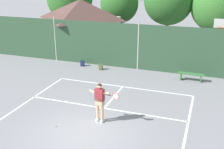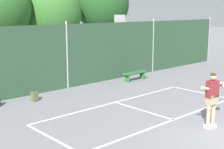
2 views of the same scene
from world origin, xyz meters
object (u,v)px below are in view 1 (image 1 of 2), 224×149
tennis_ball (55,126)px  backpack_olive (101,67)px  tennis_player (100,99)px  basketball_hoop (219,37)px  courtside_bench (191,75)px  backpack_navy (82,63)px

tennis_ball → backpack_olive: backpack_olive is taller
tennis_player → tennis_ball: size_ratio=28.10×
basketball_hoop → courtside_bench: basketball_hoop is taller
basketball_hoop → tennis_ball: (-6.55, -10.56, -2.28)m
tennis_player → basketball_hoop: bearing=62.8°
tennis_ball → backpack_navy: size_ratio=0.14×
tennis_ball → basketball_hoop: bearing=58.2°
basketball_hoop → backpack_olive: basketball_hoop is taller
tennis_ball → backpack_navy: (-2.58, 8.24, 0.16)m
tennis_ball → backpack_olive: bearing=97.3°
courtside_bench → tennis_ball: bearing=-123.2°
tennis_player → courtside_bench: size_ratio=1.16×
courtside_bench → basketball_hoop: bearing=62.4°
backpack_navy → tennis_player: bearing=-59.1°
courtside_bench → backpack_olive: bearing=178.9°
basketball_hoop → backpack_navy: basketball_hoop is taller
basketball_hoop → backpack_navy: bearing=-165.7°
basketball_hoop → tennis_ball: 12.63m
tennis_player → courtside_bench: bearing=62.9°
backpack_olive → courtside_bench: bearing=-1.1°
tennis_player → backpack_olive: (-2.71, 6.82, -0.92)m
tennis_player → courtside_bench: tennis_player is taller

